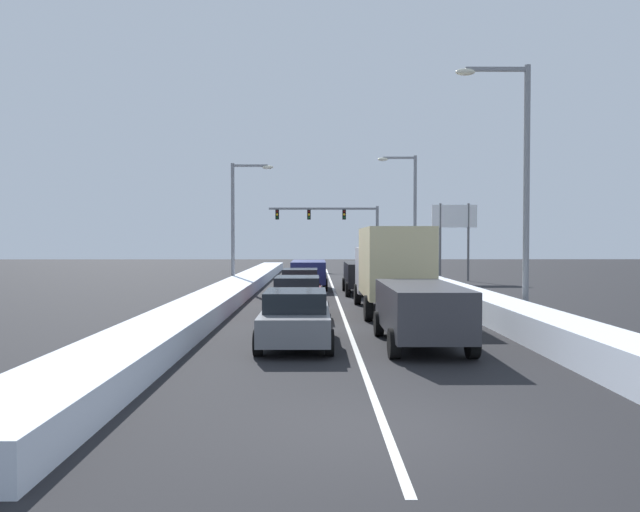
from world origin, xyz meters
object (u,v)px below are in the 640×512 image
at_px(street_lamp_right_mid, 410,207).
at_px(street_lamp_left_mid, 239,212).
at_px(sedan_red_center_lane_third, 300,284).
at_px(traffic_light_gantry, 339,221).
at_px(suv_navy_center_lane_fourth, 309,272).
at_px(box_truck_right_lane_second, 391,265).
at_px(sedan_maroon_center_lane_second, 297,296).
at_px(street_lamp_right_near, 517,170).
at_px(sedan_white_right_lane_fourth, 360,273).
at_px(sedan_gray_center_lane_nearest, 296,317).
at_px(suv_black_right_lane_third, 364,275).
at_px(suv_charcoal_right_lane_nearest, 421,309).
at_px(roadside_sign_right, 454,224).

bearing_deg(street_lamp_right_mid, street_lamp_left_mid, -164.88).
xyz_separation_m(sedan_red_center_lane_third, traffic_light_gantry, (2.98, 28.31, 3.96)).
bearing_deg(traffic_light_gantry, suv_navy_center_lane_fourth, -96.83).
distance_m(box_truck_right_lane_second, traffic_light_gantry, 33.42).
bearing_deg(sedan_red_center_lane_third, traffic_light_gantry, 83.99).
bearing_deg(sedan_maroon_center_lane_second, street_lamp_right_near, -10.36).
bearing_deg(traffic_light_gantry, street_lamp_right_near, -82.21).
xyz_separation_m(sedan_white_right_lane_fourth, sedan_gray_center_lane_nearest, (-3.44, -21.94, 0.00)).
bearing_deg(sedan_maroon_center_lane_second, traffic_light_gantry, 85.13).
xyz_separation_m(suv_black_right_lane_third, sedan_red_center_lane_third, (-3.35, -3.40, -0.25)).
bearing_deg(street_lamp_left_mid, traffic_light_gantry, 70.33).
distance_m(suv_black_right_lane_third, sedan_white_right_lane_fourth, 6.34).
relative_size(sedan_gray_center_lane_nearest, sedan_red_center_lane_third, 1.00).
distance_m(suv_charcoal_right_lane_nearest, sedan_maroon_center_lane_second, 7.26).
bearing_deg(suv_black_right_lane_third, street_lamp_right_near, -67.45).
height_order(suv_charcoal_right_lane_nearest, sedan_white_right_lane_fourth, suv_charcoal_right_lane_nearest).
bearing_deg(street_lamp_right_mid, street_lamp_right_near, -87.87).
distance_m(traffic_light_gantry, street_lamp_left_mid, 20.96).
bearing_deg(roadside_sign_right, sedan_white_right_lane_fourth, -153.40).
xyz_separation_m(suv_navy_center_lane_fourth, traffic_light_gantry, (2.65, 22.11, 3.71)).
distance_m(box_truck_right_lane_second, street_lamp_right_mid, 17.25).
bearing_deg(sedan_white_right_lane_fourth, street_lamp_right_near, -76.20).
height_order(sedan_white_right_lane_fourth, roadside_sign_right, roadside_sign_right).
relative_size(suv_black_right_lane_third, traffic_light_gantry, 0.46).
height_order(sedan_red_center_lane_third, street_lamp_right_near, street_lamp_right_near).
relative_size(sedan_red_center_lane_third, street_lamp_left_mid, 0.58).
bearing_deg(street_lamp_left_mid, box_truck_right_lane_second, -60.01).
bearing_deg(suv_charcoal_right_lane_nearest, traffic_light_gantry, 90.87).
bearing_deg(box_truck_right_lane_second, suv_charcoal_right_lane_nearest, -91.18).
xyz_separation_m(suv_charcoal_right_lane_nearest, street_lamp_right_mid, (3.57, 24.00, 4.12)).
relative_size(sedan_maroon_center_lane_second, street_lamp_left_mid, 0.58).
height_order(suv_black_right_lane_third, sedan_gray_center_lane_nearest, suv_black_right_lane_third).
height_order(suv_black_right_lane_third, street_lamp_right_near, street_lamp_right_near).
height_order(street_lamp_right_mid, street_lamp_left_mid, street_lamp_right_mid).
bearing_deg(sedan_gray_center_lane_nearest, suv_charcoal_right_lane_nearest, -3.32).
xyz_separation_m(suv_black_right_lane_third, suv_navy_center_lane_fourth, (-3.02, 2.80, 0.00)).
xyz_separation_m(sedan_white_right_lane_fourth, street_lamp_left_mid, (-7.72, -1.16, 3.88)).
bearing_deg(suv_black_right_lane_third, suv_charcoal_right_lane_nearest, -89.11).
bearing_deg(sedan_maroon_center_lane_second, suv_navy_center_lane_fourth, 88.69).
distance_m(box_truck_right_lane_second, sedan_maroon_center_lane_second, 4.01).
xyz_separation_m(suv_navy_center_lane_fourth, street_lamp_right_near, (7.54, -13.69, 4.33)).
bearing_deg(street_lamp_left_mid, sedan_gray_center_lane_nearest, -78.38).
bearing_deg(traffic_light_gantry, street_lamp_right_mid, -75.93).
relative_size(sedan_white_right_lane_fourth, sedan_maroon_center_lane_second, 1.00).
distance_m(suv_charcoal_right_lane_nearest, suv_navy_center_lane_fourth, 18.88).
bearing_deg(street_lamp_right_mid, suv_black_right_lane_third, -114.93).
height_order(box_truck_right_lane_second, street_lamp_right_near, street_lamp_right_near).
height_order(suv_charcoal_right_lane_nearest, sedan_gray_center_lane_nearest, suv_charcoal_right_lane_nearest).
distance_m(box_truck_right_lane_second, sedan_white_right_lane_fourth, 14.76).
relative_size(street_lamp_right_mid, street_lamp_left_mid, 1.12).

